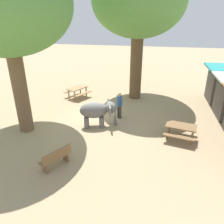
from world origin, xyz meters
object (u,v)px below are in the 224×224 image
at_px(elephant, 98,111).
at_px(picnic_table_near, 181,129).
at_px(shade_tree_main, 139,2).
at_px(wooden_bench, 56,158).
at_px(person_handler, 119,104).
at_px(picnic_table_far, 77,90).
at_px(market_stall_teal, 223,86).
at_px(shade_tree_secondary, 5,5).

xyz_separation_m(elephant, picnic_table_near, (0.66, 4.49, -0.35)).
distance_m(shade_tree_main, wooden_bench, 11.04).
distance_m(person_handler, shade_tree_main, 6.75).
bearing_deg(person_handler, picnic_table_far, -84.54).
xyz_separation_m(person_handler, shade_tree_main, (-3.72, 0.64, 5.60)).
bearing_deg(elephant, shade_tree_main, 55.19).
bearing_deg(market_stall_teal, picnic_table_far, -84.27).
height_order(person_handler, shade_tree_secondary, shade_tree_secondary).
bearing_deg(wooden_bench, shade_tree_main, 15.58).
relative_size(person_handler, picnic_table_far, 0.80).
bearing_deg(person_handler, elephant, 3.83).
relative_size(shade_tree_main, shade_tree_secondary, 1.04).
relative_size(wooden_bench, picnic_table_far, 0.69).
relative_size(person_handler, shade_tree_secondary, 0.19).
bearing_deg(person_handler, picnic_table_near, 105.84).
bearing_deg(elephant, person_handler, 33.39).
height_order(elephant, person_handler, person_handler).
height_order(shade_tree_secondary, picnic_table_far, shade_tree_secondary).
xyz_separation_m(elephant, picnic_table_far, (-4.16, -2.56, -0.35)).
xyz_separation_m(elephant, shade_tree_main, (-4.94, 1.70, 5.61)).
bearing_deg(picnic_table_far, person_handler, 78.83).
bearing_deg(shade_tree_main, market_stall_teal, 92.47).
relative_size(picnic_table_far, market_stall_teal, 0.80).
xyz_separation_m(picnic_table_far, market_stall_teal, (-1.05, 10.41, 0.55)).
height_order(person_handler, picnic_table_far, person_handler).
bearing_deg(shade_tree_main, elephant, -18.95).
height_order(elephant, picnic_table_near, elephant).
relative_size(elephant, wooden_bench, 1.52).
distance_m(person_handler, shade_tree_secondary, 7.59).
bearing_deg(person_handler, wooden_bench, 24.04).
bearing_deg(elephant, picnic_table_near, -24.18).
relative_size(elephant, shade_tree_main, 0.24).
relative_size(elephant, person_handler, 1.31).
distance_m(wooden_bench, picnic_table_far, 8.25).
bearing_deg(shade_tree_secondary, picnic_table_far, 166.77).
bearing_deg(wooden_bench, shade_tree_secondary, 78.01).
bearing_deg(market_stall_teal, elephant, -56.44).
bearing_deg(picnic_table_far, picnic_table_near, 83.57).
height_order(elephant, shade_tree_secondary, shade_tree_secondary).
xyz_separation_m(shade_tree_main, picnic_table_far, (0.78, -4.25, -5.96)).
xyz_separation_m(shade_tree_main, shade_tree_secondary, (6.06, -5.50, -0.26)).
distance_m(elephant, shade_tree_secondary, 6.66).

